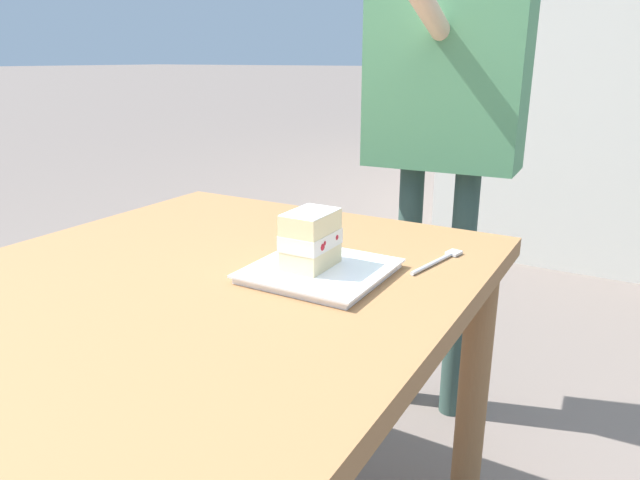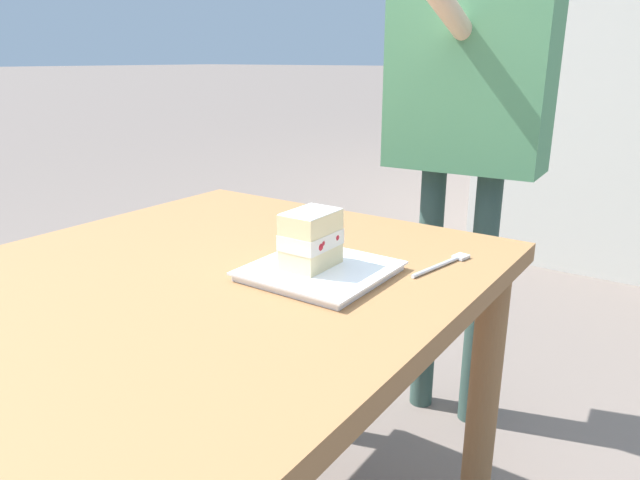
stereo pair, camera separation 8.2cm
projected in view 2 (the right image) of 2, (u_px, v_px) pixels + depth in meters
patio_table at (179, 336)px, 1.04m from camera, size 1.18×0.92×0.73m
dessert_plate at (320, 271)px, 1.03m from camera, size 0.24×0.24×0.02m
cake_slice at (311, 239)px, 1.02m from camera, size 0.10×0.08×0.10m
dessert_fork at (444, 264)px, 1.08m from camera, size 0.17×0.05×0.01m
diner_person at (469, 76)px, 1.56m from camera, size 0.57×0.44×1.58m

